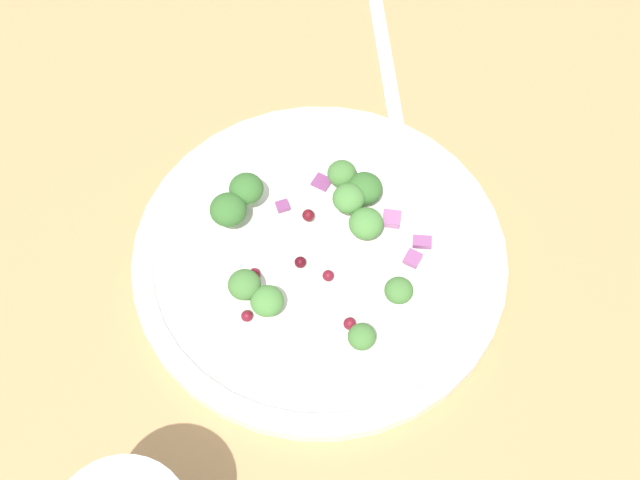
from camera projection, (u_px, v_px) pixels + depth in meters
ground_plane at (296, 265)px, 64.94cm from camera, size 180.00×180.00×2.00cm
plate at (320, 253)px, 63.37cm from camera, size 27.63×27.63×1.70cm
dressing_pool at (320, 250)px, 62.99cm from camera, size 16.03×16.03×0.20cm
broccoli_floret_0 at (399, 291)px, 59.26cm from camera, size 2.04×2.04×2.06cm
broccoli_floret_1 at (228, 210)px, 62.12cm from camera, size 2.70×2.70×2.74cm
broccoli_floret_2 at (362, 337)px, 57.86cm from camera, size 1.94×1.94×1.96cm
broccoli_floret_3 at (349, 199)px, 62.91cm from camera, size 2.40×2.40×2.43cm
broccoli_floret_4 at (342, 174)px, 64.47cm from camera, size 2.21×2.21×2.24cm
broccoli_floret_5 at (366, 224)px, 62.29cm from camera, size 2.54×2.54×2.57cm
broccoli_floret_6 at (267, 301)px, 59.11cm from camera, size 2.34×2.34×2.37cm
broccoli_floret_7 at (246, 189)px, 63.00cm from camera, size 2.57×2.57×2.60cm
broccoli_floret_8 at (244, 285)px, 59.38cm from camera, size 2.32×2.32×2.35cm
broccoli_floret_9 at (365, 189)px, 63.85cm from camera, size 2.68×2.68×2.72cm
cranberry_0 at (308, 215)px, 63.51cm from camera, size 0.92×0.92×0.92cm
cranberry_1 at (254, 274)px, 61.50cm from camera, size 0.88×0.88×0.88cm
cranberry_2 at (350, 324)px, 59.35cm from camera, size 0.90×0.90×0.90cm
cranberry_3 at (247, 316)px, 59.84cm from camera, size 0.84×0.84×0.84cm
cranberry_4 at (300, 262)px, 61.86cm from camera, size 0.86×0.86×0.86cm
cranberry_5 at (328, 276)px, 61.13cm from camera, size 0.83×0.83×0.83cm
onion_bit_0 at (413, 258)px, 62.08cm from camera, size 1.46×1.50×0.45cm
onion_bit_1 at (283, 206)px, 64.51cm from camera, size 1.25×1.23×0.34cm
onion_bit_2 at (392, 219)px, 63.79cm from camera, size 1.37×1.34×0.54cm
onion_bit_3 at (422, 242)px, 62.64cm from camera, size 1.41×0.96×0.41cm
onion_bit_4 at (322, 183)px, 65.87cm from camera, size 1.73×1.68×0.40cm
fork at (391, 90)px, 72.03cm from camera, size 5.46×18.59×0.50cm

